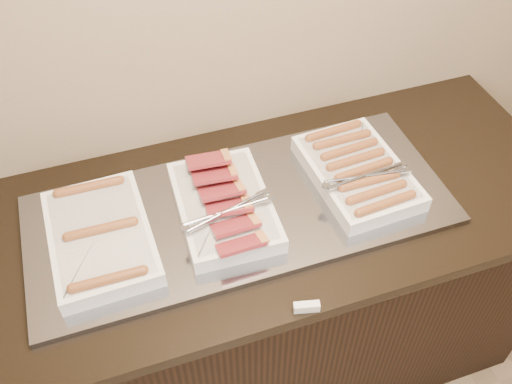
{
  "coord_description": "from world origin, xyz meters",
  "views": [
    {
      "loc": [
        -0.29,
        1.09,
        2.14
      ],
      "look_at": [
        0.07,
        2.13,
        0.97
      ],
      "focal_mm": 40.0,
      "sensor_mm": 36.0,
      "label": 1
    }
  ],
  "objects_px": {
    "dish_center": "(224,205)",
    "dish_right": "(358,172)",
    "counter": "(237,300)",
    "dish_left": "(101,237)",
    "warming_tray": "(241,210)"
  },
  "relations": [
    {
      "from": "warming_tray",
      "to": "dish_center",
      "type": "relative_size",
      "value": 2.98
    },
    {
      "from": "dish_center",
      "to": "warming_tray",
      "type": "bearing_deg",
      "value": 6.74
    },
    {
      "from": "warming_tray",
      "to": "dish_center",
      "type": "xyz_separation_m",
      "value": [
        -0.05,
        -0.0,
        0.04
      ]
    },
    {
      "from": "dish_center",
      "to": "dish_left",
      "type": "bearing_deg",
      "value": -178.31
    },
    {
      "from": "dish_center",
      "to": "dish_right",
      "type": "xyz_separation_m",
      "value": [
        0.41,
        0.0,
        0.0
      ]
    },
    {
      "from": "dish_center",
      "to": "dish_right",
      "type": "bearing_deg",
      "value": 2.35
    },
    {
      "from": "warming_tray",
      "to": "dish_right",
      "type": "relative_size",
      "value": 3.02
    },
    {
      "from": "warming_tray",
      "to": "dish_left",
      "type": "xyz_separation_m",
      "value": [
        -0.39,
        0.0,
        0.04
      ]
    },
    {
      "from": "dish_left",
      "to": "dish_center",
      "type": "height_order",
      "value": "dish_center"
    },
    {
      "from": "counter",
      "to": "dish_right",
      "type": "bearing_deg",
      "value": -0.52
    },
    {
      "from": "counter",
      "to": "dish_center",
      "type": "height_order",
      "value": "dish_center"
    },
    {
      "from": "warming_tray",
      "to": "dish_right",
      "type": "height_order",
      "value": "dish_right"
    },
    {
      "from": "dish_left",
      "to": "dish_right",
      "type": "relative_size",
      "value": 1.0
    },
    {
      "from": "warming_tray",
      "to": "dish_left",
      "type": "bearing_deg",
      "value": 180.0
    },
    {
      "from": "counter",
      "to": "dish_center",
      "type": "xyz_separation_m",
      "value": [
        -0.03,
        -0.0,
        0.5
      ]
    }
  ]
}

